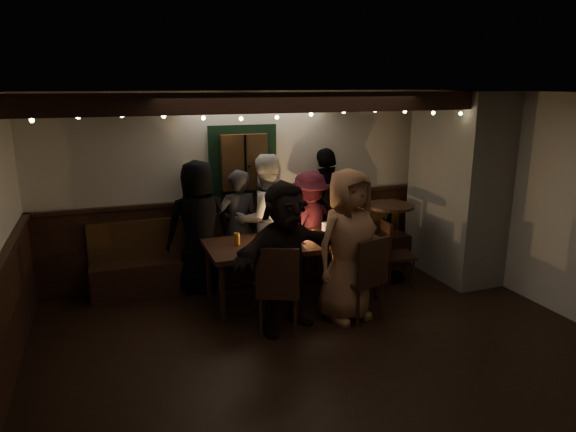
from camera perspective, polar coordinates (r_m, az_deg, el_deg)
name	(u,v)px	position (r m, az deg, el deg)	size (l,w,h in m)	color
room	(359,211)	(6.74, 7.85, 0.50)	(6.02, 5.01, 2.62)	black
dining_table	(293,246)	(6.46, 0.59, -3.31)	(2.19, 0.94, 0.95)	black
chair_near_left	(278,285)	(5.61, -1.08, -7.62)	(0.61, 0.61, 1.03)	black
chair_near_right	(366,274)	(5.99, 8.64, -6.39)	(0.56, 0.56, 1.01)	black
chair_end	(392,249)	(7.13, 11.53, -3.64)	(0.48, 0.48, 0.90)	black
high_top	(388,232)	(7.32, 11.08, -1.74)	(0.67, 0.67, 1.07)	black
person_a	(199,227)	(6.80, -9.84, -1.16)	(0.86, 0.56, 1.76)	black
person_b	(238,228)	(6.95, -5.53, -1.35)	(0.58, 0.38, 1.60)	#2F2F35
person_c	(264,220)	(6.97, -2.63, -0.41)	(0.87, 0.68, 1.79)	silver
person_d	(310,225)	(7.20, 2.43, -1.04)	(0.99, 0.57, 1.53)	#471422
person_e	(327,211)	(7.39, 4.31, 0.52)	(1.07, 0.44, 1.82)	black
person_f	(285,257)	(5.64, -0.34, -4.56)	(1.57, 0.50, 1.70)	black
person_g	(348,245)	(5.92, 6.68, -3.26)	(0.87, 0.57, 1.79)	#9F6A48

